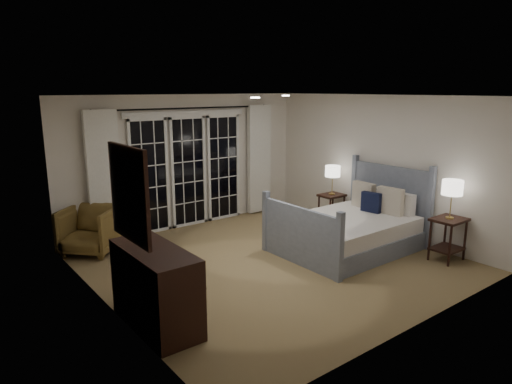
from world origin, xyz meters
TOP-DOWN VIEW (x-y plane):
  - floor at (0.00, 0.00)m, footprint 5.00×5.00m
  - ceiling at (0.00, 0.00)m, footprint 5.00×5.00m
  - wall_left at (-2.50, 0.00)m, footprint 0.02×5.00m
  - wall_right at (2.50, 0.00)m, footprint 0.02×5.00m
  - wall_back at (0.00, 2.50)m, footprint 5.00×0.02m
  - wall_front at (0.00, -2.50)m, footprint 5.00×0.02m
  - french_doors at (0.00, 2.46)m, footprint 2.50×0.04m
  - curtain_rod at (0.00, 2.40)m, footprint 3.50×0.03m
  - curtain_left at (-1.65, 2.38)m, footprint 0.55×0.10m
  - curtain_right at (1.65, 2.38)m, footprint 0.55×0.10m
  - downlight_a at (0.80, 0.60)m, footprint 0.12×0.12m
  - downlight_b at (-0.60, -0.40)m, footprint 0.12×0.12m
  - bed at (1.42, -0.35)m, footprint 2.22×1.59m
  - nightstand_left at (2.20, -1.62)m, footprint 0.52×0.41m
  - nightstand_right at (2.20, 0.79)m, footprint 0.47×0.37m
  - lamp_left at (2.20, -1.62)m, footprint 0.31×0.31m
  - lamp_right at (2.20, 0.79)m, footprint 0.29×0.29m
  - armchair at (-2.03, 2.10)m, footprint 1.16×1.16m
  - dresser at (-2.23, -0.71)m, footprint 0.54×1.27m
  - mirror at (-2.47, -0.71)m, footprint 0.05×0.85m

SIDE VIEW (x-z plane):
  - floor at x=0.00m, z-range 0.00..0.00m
  - bed at x=1.42m, z-range -0.32..0.97m
  - armchair at x=-2.03m, z-range 0.00..0.76m
  - nightstand_right at x=2.20m, z-range 0.09..0.70m
  - nightstand_left at x=2.20m, z-range 0.11..0.78m
  - dresser at x=-2.23m, z-range 0.00..0.90m
  - lamp_right at x=2.20m, z-range 0.77..1.33m
  - french_doors at x=0.00m, z-range -0.01..2.19m
  - lamp_left at x=2.20m, z-range 0.85..1.44m
  - curtain_left at x=-1.65m, z-range 0.02..2.27m
  - curtain_right at x=1.65m, z-range 0.02..2.27m
  - wall_left at x=-2.50m, z-range 0.00..2.50m
  - wall_right at x=2.50m, z-range 0.00..2.50m
  - wall_back at x=0.00m, z-range 0.00..2.50m
  - wall_front at x=0.00m, z-range 0.00..2.50m
  - mirror at x=-2.47m, z-range 1.05..2.05m
  - curtain_rod at x=0.00m, z-range 2.23..2.27m
  - downlight_a at x=0.80m, z-range 2.48..2.50m
  - downlight_b at x=-0.60m, z-range 2.48..2.50m
  - ceiling at x=0.00m, z-range 2.50..2.50m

